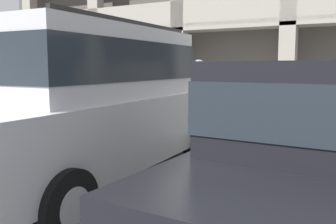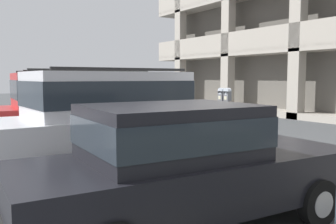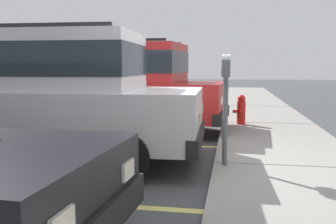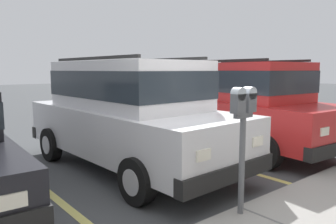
# 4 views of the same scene
# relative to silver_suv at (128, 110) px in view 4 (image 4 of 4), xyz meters

# --- Properties ---
(ground_plane) EXTENTS (80.00, 80.00, 0.10)m
(ground_plane) POSITION_rel_silver_suv_xyz_m (0.06, 2.39, -1.14)
(ground_plane) COLOR #444749
(parking_stall_lines) EXTENTS (12.65, 4.80, 0.01)m
(parking_stall_lines) POSITION_rel_silver_suv_xyz_m (1.63, 0.99, -1.08)
(parking_stall_lines) COLOR #DBD16B
(parking_stall_lines) RESTS_ON ground_plane
(silver_suv) EXTENTS (2.14, 4.85, 2.03)m
(silver_suv) POSITION_rel_silver_suv_xyz_m (0.00, 0.00, 0.00)
(silver_suv) COLOR silver
(silver_suv) RESTS_ON ground_plane
(red_sedan) EXTENTS (2.27, 4.91, 2.03)m
(red_sedan) POSITION_rel_silver_suv_xyz_m (-2.89, 0.29, 0.00)
(red_sedan) COLOR red
(red_sedan) RESTS_ON ground_plane
(parking_meter_near) EXTENTS (0.35, 0.12, 1.51)m
(parking_meter_near) POSITION_rel_silver_suv_xyz_m (0.19, 2.74, 0.15)
(parking_meter_near) COLOR #595B60
(parking_meter_near) RESTS_ON sidewalk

